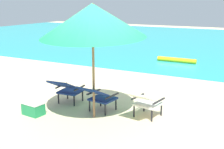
% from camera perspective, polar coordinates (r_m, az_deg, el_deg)
% --- Properties ---
extents(ground_plane, '(40.00, 40.00, 0.00)m').
position_cam_1_polar(ground_plane, '(10.42, 8.94, -0.03)').
color(ground_plane, beige).
extents(ocean_band, '(40.00, 18.00, 0.01)m').
position_cam_1_polar(ocean_band, '(18.99, 18.04, 5.71)').
color(ocean_band, '#28B2B7').
rests_on(ocean_band, ground_plane).
extents(swim_buoy, '(1.60, 0.18, 0.18)m').
position_cam_1_polar(swim_buoy, '(12.63, 12.08, 2.72)').
color(swim_buoy, yellow).
rests_on(swim_buoy, ocean_band).
extents(lounge_chair_left, '(0.61, 0.92, 0.68)m').
position_cam_1_polar(lounge_chair_left, '(7.35, -8.57, -2.61)').
color(lounge_chair_left, navy).
rests_on(lounge_chair_left, ground_plane).
extents(lounge_chair_center, '(0.63, 0.93, 0.68)m').
position_cam_1_polar(lounge_chair_center, '(6.74, -2.64, -4.00)').
color(lounge_chair_center, navy).
rests_on(lounge_chair_center, ground_plane).
extents(lounge_chair_right, '(0.66, 0.94, 0.68)m').
position_cam_1_polar(lounge_chair_right, '(6.43, 6.05, -4.93)').
color(lounge_chair_right, silver).
rests_on(lounge_chair_right, ground_plane).
extents(beach_umbrella_center, '(2.23, 2.25, 2.46)m').
position_cam_1_polar(beach_umbrella_center, '(6.17, -3.66, 10.15)').
color(beach_umbrella_center, olive).
rests_on(beach_umbrella_center, ground_plane).
extents(cooler_box, '(0.50, 0.37, 0.32)m').
position_cam_1_polar(cooler_box, '(6.92, -14.64, -6.07)').
color(cooler_box, '#1E844C').
rests_on(cooler_box, ground_plane).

